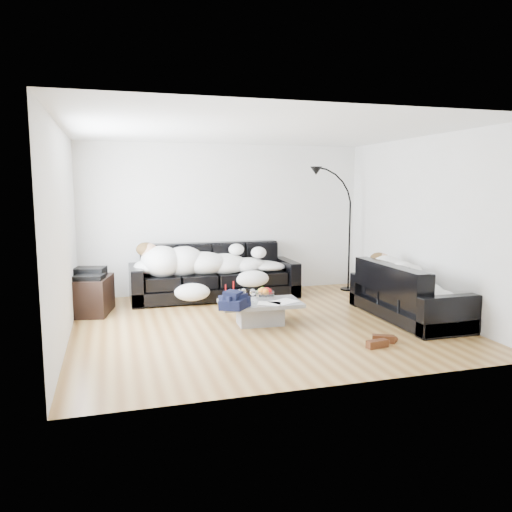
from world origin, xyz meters
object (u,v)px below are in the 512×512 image
object	(u,v)px
av_cabinet	(91,295)
floor_lamp	(349,237)
coffee_table	(260,313)
shoes	(380,341)
sleeper_back	(215,260)
candle_right	(234,290)
wine_glass_a	(244,295)
fruit_bowl	(265,293)
wine_glass_b	(239,296)
stereo	(90,273)
sleeper_right	(409,275)
sofa_back	(214,271)
wine_glass_c	(253,296)
candle_left	(226,293)
sofa_right	(408,291)

from	to	relation	value
av_cabinet	floor_lamp	bearing A→B (deg)	17.96
coffee_table	shoes	world-z (taller)	coffee_table
sleeper_back	candle_right	bearing A→B (deg)	-91.68
coffee_table	wine_glass_a	world-z (taller)	wine_glass_a
fruit_bowl	wine_glass_b	size ratio (longest dim) A/B	1.47
coffee_table	floor_lamp	bearing A→B (deg)	38.41
candle_right	floor_lamp	size ratio (longest dim) A/B	0.13
candle_right	shoes	world-z (taller)	candle_right
fruit_bowl	av_cabinet	size ratio (longest dim) A/B	0.33
av_cabinet	candle_right	bearing A→B (deg)	-16.26
av_cabinet	stereo	size ratio (longest dim) A/B	1.80
wine_glass_b	floor_lamp	size ratio (longest dim) A/B	0.09
sleeper_back	sleeper_right	distance (m)	3.12
sofa_back	stereo	distance (m)	2.04
fruit_bowl	wine_glass_c	size ratio (longest dim) A/B	1.37
fruit_bowl	floor_lamp	world-z (taller)	floor_lamp
sofa_back	wine_glass_c	size ratio (longest dim) A/B	14.56
stereo	sofa_back	bearing A→B (deg)	27.91
sleeper_right	wine_glass_b	bearing A→B (deg)	82.55
wine_glass_b	sofa_back	bearing A→B (deg)	89.15
wine_glass_b	wine_glass_a	bearing A→B (deg)	42.42
candle_left	floor_lamp	world-z (taller)	floor_lamp
shoes	stereo	distance (m)	4.24
sofa_back	av_cabinet	size ratio (longest dim) A/B	3.50
sofa_back	fruit_bowl	distance (m)	1.65
sleeper_right	av_cabinet	xyz separation A→B (m)	(-4.35, 1.58, -0.35)
candle_left	av_cabinet	xyz separation A→B (m)	(-1.80, 1.11, -0.16)
sleeper_back	coffee_table	size ratio (longest dim) A/B	2.14
candle_right	candle_left	bearing A→B (deg)	-148.72
fruit_bowl	wine_glass_a	xyz separation A→B (m)	(-0.33, -0.09, 0.01)
wine_glass_a	av_cabinet	size ratio (longest dim) A/B	0.22
wine_glass_c	av_cabinet	xyz separation A→B (m)	(-2.12, 1.32, -0.14)
wine_glass_c	candle_left	size ratio (longest dim) A/B	0.85
sleeper_right	wine_glass_b	size ratio (longest dim) A/B	9.45
fruit_bowl	candle_right	distance (m)	0.44
candle_left	sleeper_right	bearing A→B (deg)	-10.39
wine_glass_b	floor_lamp	world-z (taller)	floor_lamp
coffee_table	floor_lamp	world-z (taller)	floor_lamp
stereo	floor_lamp	xyz separation A→B (m)	(4.44, 0.46, 0.37)
sofa_right	wine_glass_a	bearing A→B (deg)	80.35
av_cabinet	floor_lamp	distance (m)	4.52
shoes	coffee_table	bearing A→B (deg)	135.14
sleeper_right	sleeper_back	bearing A→B (deg)	49.56
wine_glass_c	floor_lamp	xyz separation A→B (m)	(2.32, 1.79, 0.56)
sleeper_back	sleeper_right	xyz separation A→B (m)	(2.38, -2.03, -0.03)
coffee_table	wine_glass_a	distance (m)	0.34
wine_glass_c	candle_right	xyz separation A→B (m)	(-0.20, 0.29, 0.03)
floor_lamp	wine_glass_b	bearing A→B (deg)	-153.17
candle_left	sofa_right	bearing A→B (deg)	-10.39
candle_left	wine_glass_c	bearing A→B (deg)	-32.75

